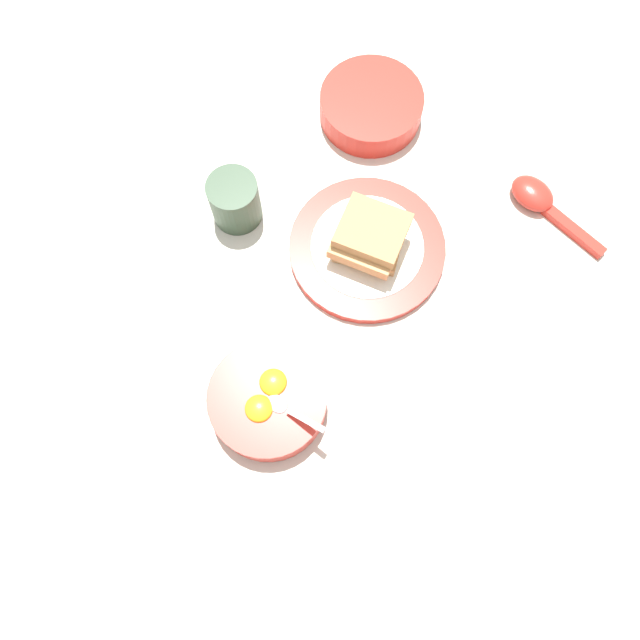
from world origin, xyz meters
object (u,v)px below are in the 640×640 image
(egg_bowl, at_px, (268,400))
(congee_bowl, at_px, (371,105))
(toast_sandwich, at_px, (370,237))
(drinking_cup, at_px, (235,200))
(soup_spoon, at_px, (540,200))
(toast_plate, at_px, (367,248))

(egg_bowl, height_order, congee_bowl, egg_bowl)
(toast_sandwich, height_order, drinking_cup, drinking_cup)
(egg_bowl, distance_m, congee_bowl, 0.45)
(egg_bowl, bearing_deg, soup_spoon, 78.49)
(egg_bowl, xyz_separation_m, toast_plate, (-0.04, 0.24, -0.02))
(toast_sandwich, xyz_separation_m, congee_bowl, (-0.14, 0.17, -0.02))
(egg_bowl, distance_m, drinking_cup, 0.27)
(egg_bowl, distance_m, toast_plate, 0.24)
(congee_bowl, xyz_separation_m, drinking_cup, (-0.03, -0.24, 0.02))
(toast_sandwich, distance_m, soup_spoon, 0.25)
(toast_plate, distance_m, toast_sandwich, 0.04)
(toast_sandwich, bearing_deg, egg_bowl, -80.38)
(toast_plate, xyz_separation_m, toast_sandwich, (0.00, 0.00, 0.04))
(toast_plate, bearing_deg, soup_spoon, 57.34)
(congee_bowl, relative_size, drinking_cup, 2.02)
(toast_plate, xyz_separation_m, congee_bowl, (-0.13, 0.17, 0.01))
(toast_plate, xyz_separation_m, soup_spoon, (0.13, 0.21, 0.01))
(egg_bowl, distance_m, toast_sandwich, 0.24)
(toast_sandwich, relative_size, soup_spoon, 0.71)
(toast_plate, bearing_deg, congee_bowl, 128.41)
(toast_sandwich, xyz_separation_m, drinking_cup, (-0.17, -0.07, -0.00))
(toast_plate, height_order, soup_spoon, soup_spoon)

